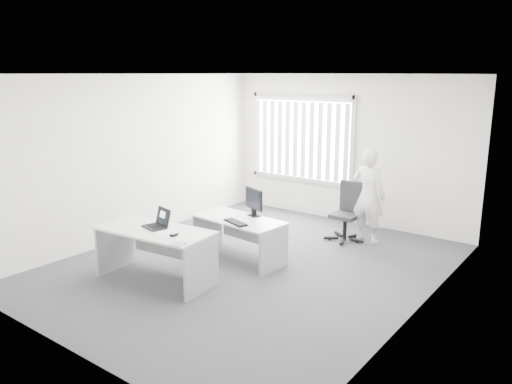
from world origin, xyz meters
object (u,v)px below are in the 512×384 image
Objects in this scene: desk_far at (239,230)px; monitor at (254,202)px; desk_near at (155,244)px; person at (368,196)px; office_chair at (346,222)px; laptop at (154,219)px.

monitor is at bearing 72.53° from desk_far.
desk_far is (0.41, 1.32, -0.06)m from desk_near.
desk_far is at bearing 62.07° from person.
office_chair is 3.45m from laptop.
person is 2.06m from monitor.
desk_near is 0.34m from laptop.
desk_far is 0.49m from monitor.
desk_near is 1.68× the size of office_chair.
office_chair is at bearing 24.60° from person.
laptop is at bearing 135.38° from desk_near.
desk_near is 3.69m from person.
person is at bearing 77.05° from monitor.
desk_near reaches higher than desk_far.
monitor reaches higher than office_chair.
office_chair is 3.04× the size of laptop.
laptop is at bearing -112.76° from office_chair.
desk_far is 1.41m from laptop.
office_chair is 0.62× the size of person.
person reaches higher than office_chair.
desk_near is at bearing -88.52° from monitor.
person reaches higher than laptop.
monitor is (0.57, 1.52, 0.01)m from laptop.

